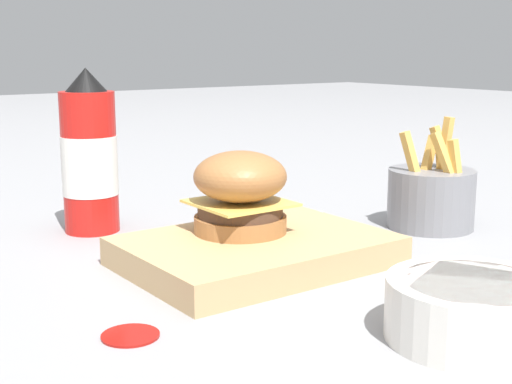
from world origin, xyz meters
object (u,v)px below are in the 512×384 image
serving_board (256,251)px  fries_basket (431,197)px  burger (240,191)px  ketchup_bottle (89,158)px  spoon (264,203)px  side_bowl (473,308)px

serving_board → fries_basket: (-0.28, 0.00, 0.03)m
burger → fries_basket: fries_basket is taller
ketchup_bottle → spoon: 0.28m
burger → ketchup_bottle: (0.08, -0.21, 0.02)m
burger → ketchup_bottle: bearing=-68.3°
serving_board → burger: bearing=-88.3°
burger → side_bowl: 0.30m
burger → ketchup_bottle: 0.23m
side_bowl → burger: bearing=-85.6°
spoon → serving_board: bearing=128.0°
burger → spoon: (-0.18, -0.20, -0.07)m
serving_board → side_bowl: 0.27m
side_bowl → spoon: 0.52m
ketchup_bottle → fries_basket: 0.44m
ketchup_bottle → spoon: bearing=176.8°
fries_basket → burger: bearing=-6.2°
ketchup_bottle → spoon: size_ratio=1.35×
side_bowl → spoon: size_ratio=0.91×
serving_board → fries_basket: 0.28m
ketchup_bottle → side_bowl: ketchup_bottle is taller
ketchup_bottle → spoon: (-0.26, 0.01, -0.09)m
fries_basket → side_bowl: bearing=45.7°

